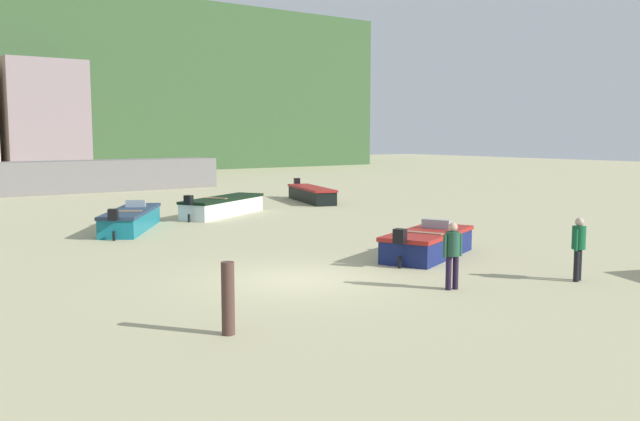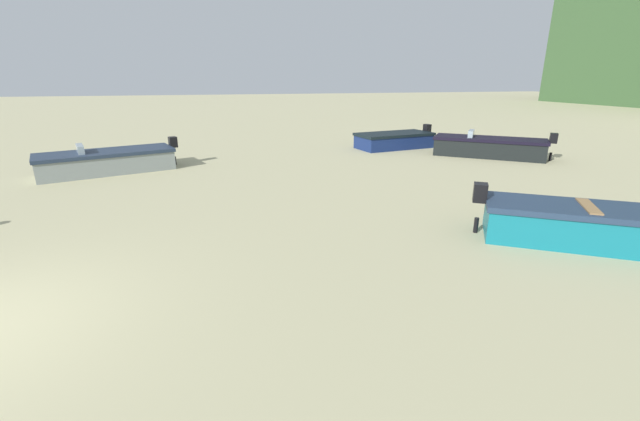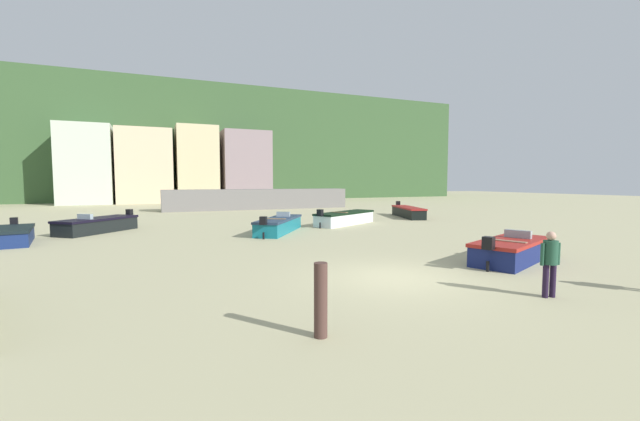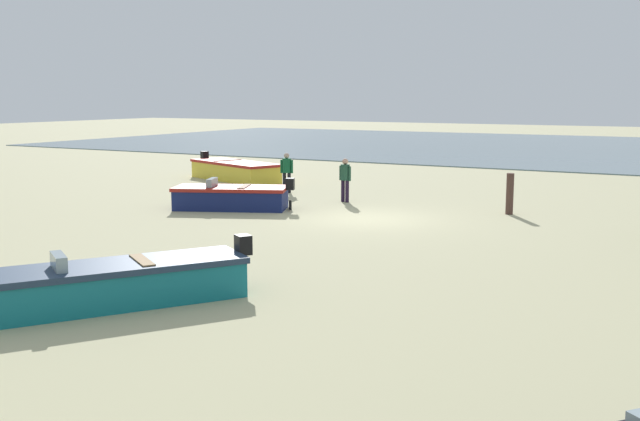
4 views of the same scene
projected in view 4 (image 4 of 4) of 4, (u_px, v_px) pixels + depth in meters
The scene contains 8 objects.
ground_plane at pixel (366, 219), 23.86m from camera, with size 160.00×160.00×0.00m, color tan.
tidal_water at pixel (577, 149), 54.95m from camera, with size 80.00×36.00×0.06m, color slate.
boat_navy_1 at pixel (231, 197), 25.89m from camera, with size 4.21×2.98×1.11m.
boat_teal_4 at pixel (110, 284), 13.98m from camera, with size 3.97×5.04×1.12m.
boat_yellow_7 at pixel (235, 171), 34.71m from camera, with size 5.46×3.53×1.19m.
mooring_post_near_water at pixel (510, 194), 24.71m from camera, with size 0.25×0.25×1.37m, color #49312B.
beach_walker_foreground at pixel (287, 169), 30.14m from camera, with size 0.53×0.42×1.62m.
beach_walker_distant at pixel (345, 176), 27.52m from camera, with size 0.54×0.40×1.62m.
Camera 4 is at (-10.14, 21.29, 3.92)m, focal length 41.86 mm.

